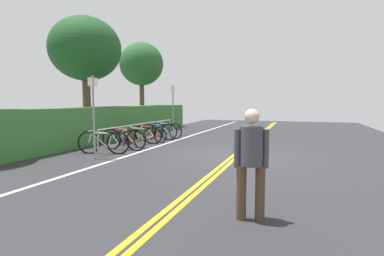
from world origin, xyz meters
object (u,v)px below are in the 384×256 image
sign_post_far (173,106)px  tree_mid (85,49)px  bicycle_0 (103,142)px  sign_post_near (93,110)px  tree_far_right (141,64)px  bike_rack (142,129)px  bicycle_6 (167,130)px  bicycle_5 (159,132)px  bicycle_4 (150,134)px  bicycle_2 (130,138)px  pedestrian (251,157)px  bicycle_3 (140,135)px  bicycle_1 (124,139)px

sign_post_far → tree_mid: (-2.61, 3.15, 2.54)m
bicycle_0 → sign_post_far: bearing=0.2°
sign_post_near → tree_far_right: (9.39, 3.50, 2.49)m
bike_rack → bicycle_0: size_ratio=3.31×
bicycle_6 → bicycle_0: bearing=178.1°
bicycle_5 → tree_mid: (-0.66, 3.28, 3.66)m
bicycle_0 → tree_far_right: (8.51, 3.19, 3.58)m
bicycle_4 → bicycle_5: bicycle_5 is taller
bicycle_5 → tree_mid: bearing=101.3°
bicycle_2 → pedestrian: bearing=-136.9°
bicycle_4 → sign_post_far: (2.69, 0.08, 1.16)m
bicycle_0 → sign_post_far: 5.99m
bicycle_4 → pedestrian: 9.00m
bicycle_3 → sign_post_far: size_ratio=0.66×
bike_rack → bicycle_3: bike_rack is taller
bicycle_3 → bicycle_4: 0.75m
bicycle_1 → bicycle_6: size_ratio=1.00×
bicycle_0 → tree_far_right: tree_far_right is taller
bicycle_3 → bicycle_5: (1.48, -0.09, 0.02)m
sign_post_near → tree_far_right: 10.32m
tree_mid → bicycle_1: bearing=-125.1°
bicycle_0 → bicycle_6: bicycle_0 is taller
bicycle_6 → tree_mid: 5.15m
bicycle_6 → tree_far_right: (3.83, 3.35, 3.59)m
pedestrian → sign_post_near: bearing=57.8°
tree_far_right → bicycle_4: bearing=-148.5°
sign_post_near → tree_far_right: size_ratio=0.46×
pedestrian → sign_post_far: size_ratio=0.64×
bicycle_1 → bicycle_5: bicycle_1 is taller
bicycle_6 → pedestrian: pedestrian is taller
bike_rack → bicycle_5: 1.55m
bicycle_0 → sign_post_near: (-0.88, -0.31, 1.09)m
sign_post_far → bicycle_3: bearing=-179.5°
bicycle_0 → sign_post_far: sign_post_far is taller
bicycle_1 → pedestrian: pedestrian is taller
bike_rack → bicycle_1: size_ratio=3.24×
bicycle_0 → bicycle_4: bicycle_0 is taller
bicycle_2 → bicycle_1: bearing=-166.6°
bike_rack → bicycle_1: 1.51m
tree_mid → tree_far_right: bearing=0.2°
bicycle_6 → sign_post_near: (-5.55, -0.15, 1.10)m
sign_post_near → pedestrian: bearing=-122.2°
bicycle_0 → tree_mid: tree_mid is taller
bicycle_4 → sign_post_near: size_ratio=0.72×
bicycle_1 → bicycle_3: bicycle_1 is taller
bicycle_3 → pedestrian: size_ratio=1.04×
tree_mid → bicycle_2: bearing=-116.9°
bicycle_6 → tree_mid: bearing=112.9°
bicycle_5 → pedestrian: pedestrian is taller
bike_rack → pedestrian: pedestrian is taller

